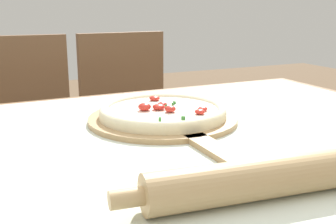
# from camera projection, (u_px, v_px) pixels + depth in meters

# --- Properties ---
(dining_table) EXTENTS (1.46, 0.97, 0.74)m
(dining_table) POSITION_uv_depth(u_px,v_px,m) (163.00, 178.00, 0.93)
(dining_table) COLOR brown
(dining_table) RESTS_ON ground_plane
(towel_cloth) EXTENTS (1.38, 0.89, 0.00)m
(towel_cloth) POSITION_uv_depth(u_px,v_px,m) (163.00, 136.00, 0.90)
(towel_cloth) COLOR silver
(towel_cloth) RESTS_ON dining_table
(pizza_peel) EXTENTS (0.36, 0.55, 0.01)m
(pizza_peel) POSITION_uv_depth(u_px,v_px,m) (167.00, 121.00, 0.99)
(pizza_peel) COLOR tan
(pizza_peel) RESTS_ON towel_cloth
(pizza) EXTENTS (0.30, 0.30, 0.04)m
(pizza) POSITION_uv_depth(u_px,v_px,m) (163.00, 111.00, 1.00)
(pizza) COLOR beige
(pizza) RESTS_ON pizza_peel
(rolling_pin) EXTENTS (0.46, 0.10, 0.06)m
(rolling_pin) POSITION_uv_depth(u_px,v_px,m) (268.00, 178.00, 0.61)
(rolling_pin) COLOR tan
(rolling_pin) RESTS_ON towel_cloth
(chair_left) EXTENTS (0.41, 0.41, 0.90)m
(chair_left) POSITION_uv_depth(u_px,v_px,m) (25.00, 137.00, 1.62)
(chair_left) COLOR brown
(chair_left) RESTS_ON ground_plane
(chair_right) EXTENTS (0.41, 0.41, 0.90)m
(chair_right) POSITION_uv_depth(u_px,v_px,m) (131.00, 124.00, 1.79)
(chair_right) COLOR brown
(chair_right) RESTS_ON ground_plane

